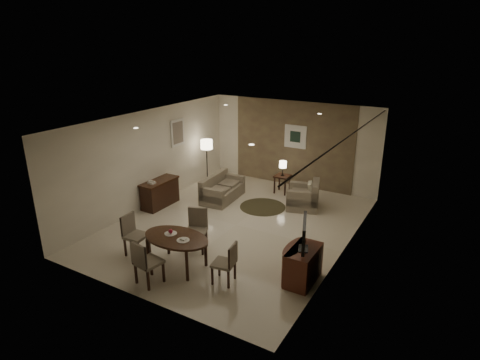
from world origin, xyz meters
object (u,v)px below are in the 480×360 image
Objects in this scene: chair_left at (136,235)px; floor_lamp at (207,163)px; chair_far at (196,231)px; side_table at (282,184)px; chair_right at (224,263)px; chair_near at (149,262)px; tv_cabinet at (303,265)px; sofa at (223,188)px; dining_table at (177,252)px; armchair at (303,194)px; console_desk at (160,193)px.

floor_lamp is at bearing 11.15° from chair_left.
chair_far is 1.03× the size of chair_left.
chair_right is at bearing -78.39° from side_table.
chair_near is at bearing -66.97° from floor_lamp.
tv_cabinet is 5.94m from floor_lamp.
chair_right is 4.26m from sofa.
dining_table is 1.54× the size of chair_far.
tv_cabinet is at bearing -37.30° from floor_lamp.
dining_table is 1.64× the size of armchair.
side_table is at bearing 119.31° from tv_cabinet.
sofa is (-3.62, 2.79, 0.01)m from tv_cabinet.
sofa is (-1.11, 2.84, -0.11)m from chair_far.
chair_near reaches higher than console_desk.
chair_far reaches higher than chair_near.
tv_cabinet is 2.51m from chair_far.
chair_near is 1.20m from chair_left.
side_table is (0.20, 5.69, -0.18)m from chair_near.
armchair is 1.25m from side_table.
chair_near is 1.43m from chair_right.
chair_left is at bearing -166.54° from tv_cabinet.
floor_lamp is at bearing -166.74° from side_table.
chair_left is 0.61× the size of floor_lamp.
side_table is at bearing -177.74° from chair_right.
tv_cabinet is 0.97× the size of chair_near.
chair_right is (3.57, -2.30, 0.04)m from console_desk.
floor_lamp is at bearing -110.42° from armchair.
chair_left is 1.63× the size of side_table.
chair_left reaches higher than dining_table.
console_desk is 4.01m from armchair.
armchair is at bearing -31.06° from chair_left.
chair_far is (-0.06, 0.75, 0.13)m from dining_table.
dining_table is 3.78m from sofa.
chair_right is at bearing -16.44° from armchair.
chair_near reaches higher than chair_left.
chair_near is 1.05× the size of armchair.
dining_table is at bearing -91.34° from side_table.
chair_far is at bearing -178.83° from tv_cabinet.
chair_far is at bearing -33.10° from console_desk.
chair_near is at bearing -68.15° from chair_right.
dining_table is 0.98× the size of floor_lamp.
floor_lamp is (-2.39, -0.56, 0.46)m from side_table.
chair_left is (1.37, -2.34, 0.08)m from console_desk.
armchair is at bearing 171.16° from chair_right.
chair_left is at bearing -177.86° from dining_table.
console_desk reaches higher than sofa.
chair_near is 5.07m from armchair.
floor_lamp is at bearing 142.70° from tv_cabinet.
sofa is 1.71× the size of armchair.
armchair is (2.27, 0.60, 0.04)m from sofa.
tv_cabinet reaches higher than side_table.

